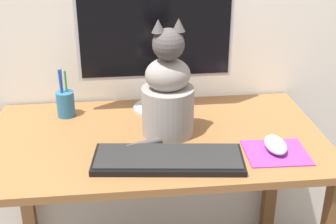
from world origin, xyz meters
The scene contains 7 objects.
desk centered at (0.00, 0.00, 0.61)m, with size 1.12×0.63×0.73m.
monitor centered at (0.02, 0.22, 0.98)m, with size 0.55×0.17×0.44m.
keyboard centered at (0.02, -0.17, 0.74)m, with size 0.47×0.22×0.02m.
mousepad_right centered at (0.36, -0.16, 0.73)m, with size 0.20×0.18×0.00m.
computer_mouse_right centered at (0.36, -0.15, 0.75)m, with size 0.06×0.11×0.04m.
cat centered at (0.04, 0.01, 0.87)m, with size 0.24×0.22×0.39m.
pen_cup centered at (-0.31, 0.19, 0.77)m, with size 0.06×0.06×0.18m.
Camera 1 is at (-0.12, -1.38, 1.45)m, focal length 50.00 mm.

